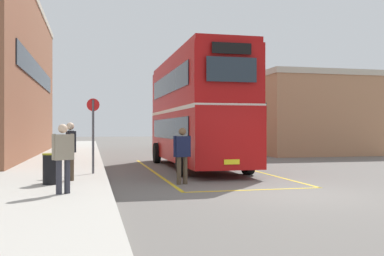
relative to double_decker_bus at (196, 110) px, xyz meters
The scene contains 11 objects.
ground_plane 7.05m from the double_decker_bus, 84.63° to the left, with size 135.60×135.60×0.00m, color #66605B.
sidewalk_left 10.99m from the double_decker_bus, 123.30° to the left, with size 4.00×57.60×0.14m, color #B2ADA3.
depot_building_right 15.20m from the double_decker_bus, 49.69° to the left, with size 7.56×12.81×5.33m.
double_decker_bus is the anchor object (origin of this frame).
single_deck_bus 18.60m from the double_decker_bus, 75.90° to the left, with size 3.01×8.87×3.02m.
pedestrian_boarding 5.74m from the double_decker_bus, 107.82° to the right, with size 0.56×0.35×1.72m.
pedestrian_waiting_near 6.96m from the double_decker_bus, 137.02° to the right, with size 0.32×0.57×1.75m.
pedestrian_waiting_far 9.08m from the double_decker_bus, 124.26° to the right, with size 0.52×0.43×1.67m.
litter_bin 8.02m from the double_decker_bus, 135.01° to the right, with size 0.45×0.45×0.87m.
bus_stop_sign 5.20m from the double_decker_bus, 147.46° to the right, with size 0.44×0.08×2.61m.
bay_marking_yellow 3.13m from the double_decker_bus, 90.00° to the right, with size 4.13×11.92×0.01m.
Camera 1 is at (-5.00, -10.41, 1.70)m, focal length 40.72 mm.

